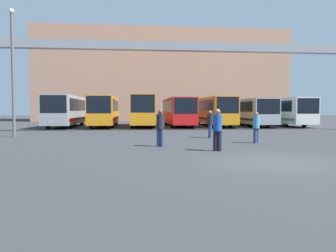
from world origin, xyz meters
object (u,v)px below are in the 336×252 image
object	(u,v)px
bus_slot_6	(281,110)
lamp_post	(13,68)
bus_slot_0	(66,109)
pedestrian_far_center	(256,127)
pedestrian_near_left	(210,123)
pedestrian_near_right	(160,127)
bus_slot_3	(178,110)
bus_slot_4	(213,110)
bus_slot_1	(105,110)
pedestrian_mid_right	(217,129)
bus_slot_5	(247,111)
bus_slot_2	(142,109)

from	to	relation	value
bus_slot_6	lamp_post	distance (m)	28.68
bus_slot_0	pedestrian_far_center	world-z (taller)	bus_slot_0
pedestrian_near_left	pedestrian_near_right	bearing A→B (deg)	147.41
pedestrian_far_center	pedestrian_near_right	bearing A→B (deg)	162.18
pedestrian_far_center	lamp_post	distance (m)	16.41
bus_slot_3	bus_slot_4	xyz separation A→B (m)	(4.05, 0.26, 0.07)
bus_slot_1	lamp_post	world-z (taller)	lamp_post
bus_slot_4	pedestrian_mid_right	size ratio (longest dim) A/B	6.38
bus_slot_1	bus_slot_4	xyz separation A→B (m)	(12.15, -0.09, -0.02)
bus_slot_5	pedestrian_near_left	distance (m)	17.87
bus_slot_0	bus_slot_6	size ratio (longest dim) A/B	0.91
pedestrian_far_center	lamp_post	xyz separation A→B (m)	(-14.80, 6.00, 3.76)
bus_slot_4	pedestrian_mid_right	distance (m)	23.03
bus_slot_3	bus_slot_6	size ratio (longest dim) A/B	0.92
pedestrian_far_center	lamp_post	size ratio (longest dim) A/B	0.20
bus_slot_0	lamp_post	xyz separation A→B (m)	(-0.85, -12.90, 2.79)
bus_slot_3	lamp_post	xyz separation A→B (m)	(-13.00, -12.98, 2.91)
bus_slot_2	lamp_post	bearing A→B (deg)	-125.16
bus_slot_3	pedestrian_mid_right	world-z (taller)	bus_slot_3
bus_slot_2	pedestrian_near_left	world-z (taller)	bus_slot_2
bus_slot_6	bus_slot_0	bearing A→B (deg)	-178.66
pedestrian_far_center	pedestrian_mid_right	world-z (taller)	pedestrian_mid_right
bus_slot_4	lamp_post	size ratio (longest dim) A/B	1.38
bus_slot_5	pedestrian_near_left	world-z (taller)	bus_slot_5
pedestrian_mid_right	bus_slot_2	bearing A→B (deg)	-63.38
bus_slot_1	pedestrian_far_center	xyz separation A→B (m)	(9.90, -19.33, -0.94)
pedestrian_near_left	pedestrian_near_right	distance (m)	5.93
pedestrian_far_center	bus_slot_2	bearing A→B (deg)	77.20
bus_slot_3	lamp_post	distance (m)	18.60
pedestrian_near_right	lamp_post	distance (m)	12.43
bus_slot_4	bus_slot_5	xyz separation A→B (m)	(4.05, 0.25, -0.10)
bus_slot_5	pedestrian_near_right	bearing A→B (deg)	-119.39
bus_slot_6	pedestrian_near_left	distance (m)	20.00
bus_slot_5	lamp_post	xyz separation A→B (m)	(-21.10, -13.49, 2.94)
pedestrian_far_center	bus_slot_0	bearing A→B (deg)	96.27
bus_slot_0	bus_slot_3	xyz separation A→B (m)	(12.15, 0.08, -0.11)
bus_slot_2	pedestrian_mid_right	bearing A→B (deg)	-82.49
bus_slot_1	pedestrian_near_left	xyz separation A→B (m)	(8.17, -15.78, -0.91)
bus_slot_1	bus_slot_5	xyz separation A→B (m)	(16.20, 0.16, -0.12)
bus_slot_3	bus_slot_5	bearing A→B (deg)	3.62
bus_slot_4	pedestrian_near_left	world-z (taller)	bus_slot_4
bus_slot_1	bus_slot_6	world-z (taller)	bus_slot_1
lamp_post	pedestrian_near_left	bearing A→B (deg)	-10.63
bus_slot_3	pedestrian_mid_right	size ratio (longest dim) A/B	6.10
bus_slot_2	pedestrian_near_right	size ratio (longest dim) A/B	5.85
bus_slot_2	bus_slot_6	distance (m)	16.22
bus_slot_5	pedestrian_mid_right	xyz separation A→B (m)	(-9.27, -22.67, -0.74)
bus_slot_5	lamp_post	world-z (taller)	lamp_post
bus_slot_2	bus_slot_1	bearing A→B (deg)	171.24
bus_slot_4	bus_slot_6	xyz separation A→B (m)	(8.10, 0.22, -0.06)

